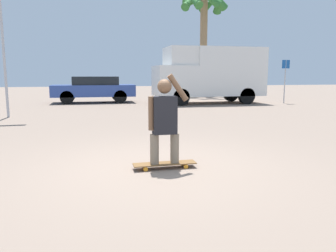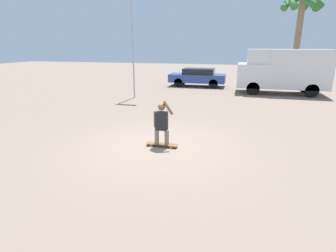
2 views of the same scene
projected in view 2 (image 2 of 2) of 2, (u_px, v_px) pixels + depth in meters
ground_plane at (159, 145)px, 8.53m from camera, size 80.00×80.00×0.00m
skateboard at (162, 144)px, 8.42m from camera, size 1.01×0.24×0.09m
person_skateboarder at (162, 122)px, 8.20m from camera, size 0.65×0.22×1.42m
camper_van at (283, 70)px, 17.38m from camera, size 5.68×2.22×2.90m
parked_car_blue at (198, 77)px, 20.78m from camera, size 4.38×1.78×1.41m
palm_tree_near_van at (302, 9)px, 21.14m from camera, size 3.43×3.36×7.54m
flagpole at (134, 30)px, 15.26m from camera, size 1.18×0.12×6.75m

